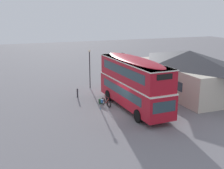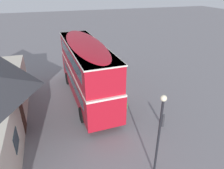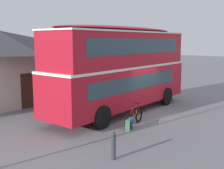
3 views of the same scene
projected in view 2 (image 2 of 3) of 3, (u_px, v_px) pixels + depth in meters
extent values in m
plane|color=slate|center=(103.00, 92.00, 17.99)|extent=(120.00, 120.00, 0.00)
cylinder|color=black|center=(68.00, 79.00, 19.15)|extent=(1.11, 0.32, 1.10)
cylinder|color=black|center=(92.00, 75.00, 19.88)|extent=(1.11, 0.32, 1.10)
cylinder|color=black|center=(82.00, 115.00, 13.88)|extent=(1.11, 0.32, 1.10)
cylinder|color=black|center=(115.00, 108.00, 14.61)|extent=(1.11, 0.32, 1.10)
cube|color=#B21423|center=(87.00, 81.00, 16.44)|extent=(10.22, 2.90, 2.10)
cube|color=white|center=(87.00, 69.00, 15.96)|extent=(10.24, 2.92, 0.12)
cube|color=#B21423|center=(86.00, 57.00, 15.52)|extent=(9.91, 2.83, 1.90)
ellipsoid|color=#B21423|center=(85.00, 44.00, 15.06)|extent=(9.71, 2.78, 0.36)
cube|color=#2D424C|center=(75.00, 59.00, 20.57)|extent=(0.14, 2.05, 0.90)
cube|color=black|center=(74.00, 36.00, 19.41)|extent=(0.11, 1.38, 0.44)
cube|color=#2D424C|center=(103.00, 76.00, 16.52)|extent=(7.90, 0.35, 0.76)
cube|color=#2D424C|center=(101.00, 53.00, 15.83)|extent=(8.30, 0.37, 0.80)
cube|color=#2D424C|center=(72.00, 81.00, 15.76)|extent=(7.90, 0.35, 0.76)
cube|color=#2D424C|center=(70.00, 57.00, 15.08)|extent=(8.30, 0.37, 0.80)
cube|color=white|center=(85.00, 45.00, 15.11)|extent=(10.02, 2.92, 0.08)
torus|color=black|center=(115.00, 96.00, 16.57)|extent=(0.68, 0.19, 0.68)
torus|color=black|center=(122.00, 103.00, 15.69)|extent=(0.68, 0.19, 0.68)
cylinder|color=#B2B2B7|center=(115.00, 96.00, 16.57)|extent=(0.07, 0.11, 0.05)
cylinder|color=#B2B2B7|center=(122.00, 103.00, 15.69)|extent=(0.07, 0.11, 0.05)
cylinder|color=maroon|center=(117.00, 95.00, 16.22)|extent=(0.50, 0.12, 0.65)
cylinder|color=maroon|center=(117.00, 92.00, 16.01)|extent=(0.61, 0.14, 0.07)
cylinder|color=maroon|center=(119.00, 97.00, 15.97)|extent=(0.18, 0.06, 0.68)
cylinder|color=maroon|center=(120.00, 101.00, 15.93)|extent=(0.57, 0.12, 0.09)
cylinder|color=maroon|center=(120.00, 98.00, 15.73)|extent=(0.45, 0.10, 0.62)
cylinder|color=maroon|center=(115.00, 93.00, 16.41)|extent=(0.10, 0.05, 0.58)
cylinder|color=black|center=(115.00, 90.00, 16.24)|extent=(0.10, 0.46, 0.03)
ellipsoid|color=black|center=(119.00, 93.00, 15.73)|extent=(0.27, 0.14, 0.06)
cube|color=#2D609E|center=(123.00, 102.00, 15.77)|extent=(0.30, 0.18, 0.32)
cylinder|color=#D84C33|center=(117.00, 95.00, 16.22)|extent=(0.07, 0.07, 0.18)
cube|color=#386642|center=(125.00, 105.00, 15.58)|extent=(0.36, 0.29, 0.48)
ellipsoid|color=#386642|center=(126.00, 102.00, 15.47)|extent=(0.34, 0.27, 0.10)
cube|color=#27472E|center=(124.00, 106.00, 15.56)|extent=(0.22, 0.09, 0.17)
cylinder|color=black|center=(127.00, 105.00, 15.57)|extent=(0.04, 0.04, 0.38)
cylinder|color=black|center=(126.00, 104.00, 15.70)|extent=(0.04, 0.04, 0.38)
cylinder|color=#338CBF|center=(124.00, 96.00, 17.14)|extent=(0.07, 0.07, 0.20)
cylinder|color=black|center=(124.00, 95.00, 17.09)|extent=(0.04, 0.04, 0.03)
cube|color=#3D2319|center=(23.00, 116.00, 12.89)|extent=(1.10, 0.04, 2.10)
cube|color=#2D424C|center=(16.00, 140.00, 9.93)|extent=(1.10, 0.04, 0.90)
cube|color=#2D424C|center=(24.00, 85.00, 15.23)|extent=(1.10, 0.04, 0.90)
cylinder|color=black|center=(158.00, 141.00, 9.34)|extent=(0.11, 0.11, 4.28)
sphere|color=#F2E5BF|center=(164.00, 98.00, 8.32)|extent=(0.28, 0.28, 0.28)
cylinder|color=#333338|center=(163.00, 121.00, 13.45)|extent=(0.16, 0.16, 0.85)
sphere|color=#333338|center=(164.00, 115.00, 13.24)|extent=(0.16, 0.16, 0.16)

